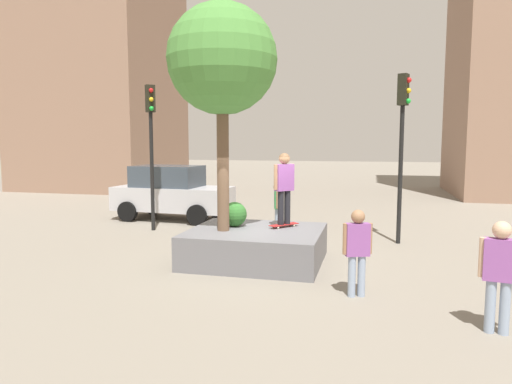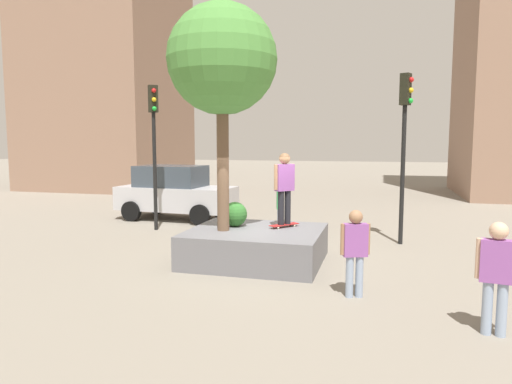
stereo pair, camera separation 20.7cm
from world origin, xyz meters
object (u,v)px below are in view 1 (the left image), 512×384
(traffic_light_median, at_px, (151,132))
(passerby_with_bag, at_px, (357,247))
(skateboarder, at_px, (284,183))
(pedestrian_crossing, at_px, (500,269))
(skateboard, at_px, (284,225))
(bystander_watching, at_px, (277,204))
(sedan_parked, at_px, (172,192))
(traffic_light_corner, at_px, (402,130))
(plaza_tree, at_px, (222,61))
(planter_ledge, at_px, (256,246))

(traffic_light_median, distance_m, passerby_with_bag, 8.61)
(skateboarder, distance_m, passerby_with_bag, 3.19)
(skateboarder, bearing_deg, pedestrian_crossing, -42.73)
(skateboard, relative_size, skateboarder, 0.43)
(traffic_light_median, xyz_separation_m, bystander_watching, (3.94, 0.84, -2.27))
(skateboarder, distance_m, sedan_parked, 6.99)
(traffic_light_corner, height_order, pedestrian_crossing, traffic_light_corner)
(bystander_watching, bearing_deg, plaza_tree, -95.97)
(skateboard, height_order, passerby_with_bag, passerby_with_bag)
(sedan_parked, xyz_separation_m, bystander_watching, (4.25, -1.28, -0.12))
(skateboarder, relative_size, pedestrian_crossing, 1.02)
(skateboard, xyz_separation_m, pedestrian_crossing, (3.93, -3.63, 0.15))
(planter_ledge, relative_size, skateboard, 4.13)
(plaza_tree, relative_size, sedan_parked, 1.19)
(skateboard, bearing_deg, traffic_light_corner, 41.01)
(planter_ledge, xyz_separation_m, skateboard, (0.59, 0.47, 0.45))
(planter_ledge, distance_m, passerby_with_bag, 3.18)
(traffic_light_median, bearing_deg, bystander_watching, 12.02)
(planter_ledge, xyz_separation_m, plaza_tree, (-0.72, -0.30, 4.30))
(traffic_light_corner, bearing_deg, skateboard, -138.99)
(skateboard, height_order, sedan_parked, sedan_parked)
(pedestrian_crossing, distance_m, passerby_with_bag, 2.41)
(skateboard, bearing_deg, passerby_with_bag, -53.13)
(skateboard, relative_size, sedan_parked, 0.17)
(skateboard, height_order, skateboarder, skateboarder)
(traffic_light_median, height_order, passerby_with_bag, traffic_light_median)
(planter_ledge, bearing_deg, skateboard, 38.64)
(traffic_light_corner, bearing_deg, sedan_parked, 164.46)
(sedan_parked, height_order, bystander_watching, sedan_parked)
(plaza_tree, xyz_separation_m, pedestrian_crossing, (5.23, -2.86, -3.71))
(pedestrian_crossing, bearing_deg, skateboarder, 137.27)
(skateboard, bearing_deg, bystander_watching, 104.31)
(skateboarder, relative_size, traffic_light_corner, 0.37)
(planter_ledge, xyz_separation_m, passerby_with_bag, (2.42, -1.98, 0.55))
(sedan_parked, relative_size, traffic_light_corner, 0.93)
(planter_ledge, xyz_separation_m, bystander_watching, (-0.28, 3.87, 0.51))
(traffic_light_median, bearing_deg, sedan_parked, 98.19)
(skateboarder, height_order, bystander_watching, skateboarder)
(plaza_tree, bearing_deg, traffic_light_median, 136.42)
(plaza_tree, xyz_separation_m, sedan_parked, (-3.81, 5.45, -3.68))
(traffic_light_median, xyz_separation_m, pedestrian_crossing, (8.74, -6.20, -2.18))
(skateboard, height_order, traffic_light_corner, traffic_light_corner)
(traffic_light_median, bearing_deg, pedestrian_crossing, -35.34)
(passerby_with_bag, bearing_deg, sedan_parked, 134.26)
(skateboard, bearing_deg, pedestrian_crossing, -42.73)
(planter_ledge, distance_m, bystander_watching, 3.92)
(skateboard, relative_size, traffic_light_corner, 0.16)
(plaza_tree, relative_size, skateboard, 6.90)
(plaza_tree, relative_size, traffic_light_corner, 1.11)
(planter_ledge, height_order, traffic_light_corner, traffic_light_corner)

